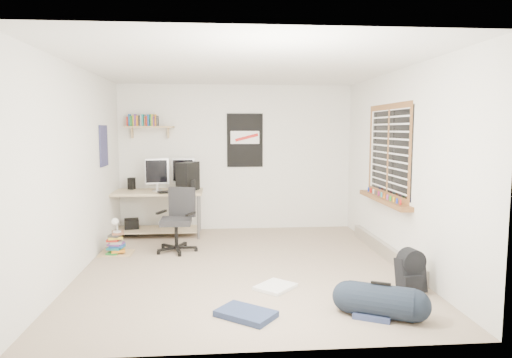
{
  "coord_description": "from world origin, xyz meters",
  "views": [
    {
      "loc": [
        -0.3,
        -5.65,
        1.74
      ],
      "look_at": [
        0.2,
        0.49,
        1.07
      ],
      "focal_mm": 32.0,
      "sensor_mm": 36.0,
      "label": 1
    }
  ],
  "objects": [
    {
      "name": "backpack",
      "position": [
        1.72,
        -1.09,
        0.2
      ],
      "size": [
        0.31,
        0.26,
        0.37
      ],
      "primitive_type": "cube",
      "rotation": [
        0.0,
        0.0,
        0.15
      ],
      "color": "black",
      "rests_on": "floor"
    },
    {
      "name": "floor",
      "position": [
        0.0,
        0.0,
        -0.01
      ],
      "size": [
        4.0,
        4.5,
        0.01
      ],
      "primitive_type": "cube",
      "color": "gray",
      "rests_on": "ground"
    },
    {
      "name": "subwoofer",
      "position": [
        -1.75,
        1.9,
        0.14
      ],
      "size": [
        0.27,
        0.27,
        0.25
      ],
      "primitive_type": "cube",
      "rotation": [
        0.0,
        0.0,
        0.22
      ],
      "color": "black",
      "rests_on": "floor"
    },
    {
      "name": "duffel_bag",
      "position": [
        1.18,
        -1.67,
        0.14
      ],
      "size": [
        0.41,
        0.41,
        0.6
      ],
      "primitive_type": "cylinder",
      "rotation": [
        0.0,
        0.0,
        -0.48
      ],
      "color": "black",
      "rests_on": "floor"
    },
    {
      "name": "book_stack",
      "position": [
        -1.75,
        0.75,
        0.15
      ],
      "size": [
        0.5,
        0.43,
        0.3
      ],
      "primitive_type": "cube",
      "rotation": [
        0.0,
        0.0,
        0.17
      ],
      "color": "brown",
      "rests_on": "floor"
    },
    {
      "name": "jeans_b",
      "position": [
        1.16,
        -1.58,
        0.03
      ],
      "size": [
        0.5,
        0.55,
        0.06
      ],
      "primitive_type": "cube",
      "rotation": [
        0.0,
        0.0,
        1.1
      ],
      "color": "navy",
      "rests_on": "floor"
    },
    {
      "name": "wall_shelf",
      "position": [
        -1.45,
        2.14,
        1.78
      ],
      "size": [
        0.8,
        0.22,
        0.24
      ],
      "primitive_type": "cube",
      "color": "tan",
      "rests_on": "back_wall"
    },
    {
      "name": "monitor_left",
      "position": [
        -1.3,
        1.79,
        0.96
      ],
      "size": [
        0.39,
        0.16,
        0.41
      ],
      "primitive_type": "cube",
      "rotation": [
        0.0,
        0.0,
        0.2
      ],
      "color": "#98999D",
      "rests_on": "desk"
    },
    {
      "name": "pc_tower",
      "position": [
        -0.8,
        1.74,
        0.98
      ],
      "size": [
        0.37,
        0.49,
        0.46
      ],
      "primitive_type": "cube",
      "rotation": [
        0.0,
        0.0,
        -0.42
      ],
      "color": "black",
      "rests_on": "desk"
    },
    {
      "name": "monitor_right",
      "position": [
        -0.9,
        2.0,
        0.95
      ],
      "size": [
        0.37,
        0.12,
        0.4
      ],
      "primitive_type": "cube",
      "rotation": [
        0.0,
        0.0,
        0.08
      ],
      "color": "#96959A",
      "rests_on": "desk"
    },
    {
      "name": "poster_back_wall",
      "position": [
        0.15,
        2.23,
        1.55
      ],
      "size": [
        0.62,
        0.03,
        0.92
      ],
      "primitive_type": "cube",
      "color": "black",
      "rests_on": "back_wall"
    },
    {
      "name": "poster_left_wall",
      "position": [
        -1.99,
        1.2,
        1.5
      ],
      "size": [
        0.02,
        0.42,
        0.6
      ],
      "primitive_type": "cube",
      "color": "navy",
      "rests_on": "left_wall"
    },
    {
      "name": "desk",
      "position": [
        -1.4,
        1.82,
        0.36
      ],
      "size": [
        1.72,
        0.92,
        0.75
      ],
      "primitive_type": "cube",
      "rotation": [
        0.0,
        0.0,
        -0.12
      ],
      "color": "tan",
      "rests_on": "floor"
    },
    {
      "name": "speaker_left",
      "position": [
        -1.75,
        2.0,
        0.85
      ],
      "size": [
        0.12,
        0.12,
        0.19
      ],
      "primitive_type": "cube",
      "rotation": [
        0.0,
        0.0,
        -0.35
      ],
      "color": "black",
      "rests_on": "desk"
    },
    {
      "name": "keyboard",
      "position": [
        -1.06,
        1.58,
        0.76
      ],
      "size": [
        0.44,
        0.31,
        0.02
      ],
      "primitive_type": "cube",
      "rotation": [
        0.0,
        0.0,
        0.42
      ],
      "color": "black",
      "rests_on": "desk"
    },
    {
      "name": "office_chair",
      "position": [
        -0.92,
        0.81,
        0.49
      ],
      "size": [
        0.77,
        0.77,
        0.91
      ],
      "primitive_type": "cube",
      "rotation": [
        0.0,
        0.0,
        -0.39
      ],
      "color": "#242527",
      "rests_on": "floor"
    },
    {
      "name": "jeans_a",
      "position": [
        -0.06,
        -1.57,
        0.03
      ],
      "size": [
        0.62,
        0.58,
        0.06
      ],
      "primitive_type": "cube",
      "rotation": [
        0.0,
        0.0,
        -0.65
      ],
      "color": "navy",
      "rests_on": "floor"
    },
    {
      "name": "right_wall",
      "position": [
        2.0,
        0.0,
        1.25
      ],
      "size": [
        0.01,
        4.5,
        2.5
      ],
      "primitive_type": "cube",
      "color": "silver",
      "rests_on": "ground"
    },
    {
      "name": "speaker_right",
      "position": [
        -0.73,
        1.64,
        0.84
      ],
      "size": [
        0.09,
        0.09,
        0.19
      ],
      "primitive_type": "cube",
      "rotation": [
        0.0,
        0.0,
        -0.01
      ],
      "color": "black",
      "rests_on": "desk"
    },
    {
      "name": "baseboard_heater",
      "position": [
        1.96,
        0.3,
        0.09
      ],
      "size": [
        0.08,
        2.5,
        0.18
      ],
      "primitive_type": "cube",
      "color": "#B7B2A8",
      "rests_on": "floor"
    },
    {
      "name": "ceiling",
      "position": [
        0.0,
        0.0,
        2.5
      ],
      "size": [
        4.0,
        4.5,
        0.01
      ],
      "primitive_type": "cube",
      "color": "white",
      "rests_on": "ground"
    },
    {
      "name": "left_wall",
      "position": [
        -2.0,
        0.0,
        1.25
      ],
      "size": [
        0.01,
        4.5,
        2.5
      ],
      "primitive_type": "cube",
      "color": "silver",
      "rests_on": "ground"
    },
    {
      "name": "tshirt",
      "position": [
        0.3,
        -0.84,
        0.02
      ],
      "size": [
        0.52,
        0.53,
        0.04
      ],
      "primitive_type": "cube",
      "rotation": [
        0.0,
        0.0,
        0.83
      ],
      "color": "white",
      "rests_on": "floor"
    },
    {
      "name": "back_wall",
      "position": [
        0.0,
        2.25,
        1.25
      ],
      "size": [
        4.0,
        0.01,
        2.5
      ],
      "primitive_type": "cube",
      "color": "silver",
      "rests_on": "ground"
    },
    {
      "name": "window",
      "position": [
        1.95,
        0.3,
        1.45
      ],
      "size": [
        0.1,
        1.5,
        1.26
      ],
      "primitive_type": "cube",
      "color": "brown",
      "rests_on": "right_wall"
    },
    {
      "name": "desk_lamp",
      "position": [
        -1.73,
        0.73,
        0.38
      ],
      "size": [
        0.17,
        0.22,
        0.19
      ],
      "primitive_type": "cube",
      "rotation": [
        0.0,
        0.0,
        0.35
      ],
      "color": "white",
      "rests_on": "book_stack"
    }
  ]
}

